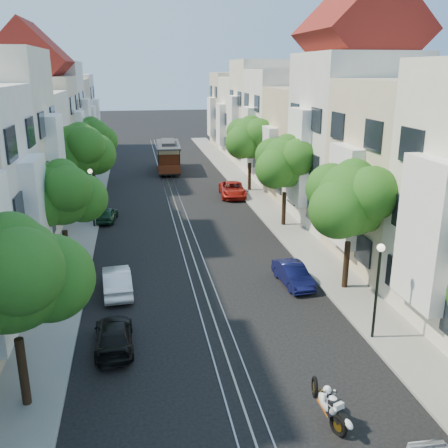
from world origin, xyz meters
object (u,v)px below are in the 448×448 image
tree_w_c (80,151)px  parked_car_w_near (114,336)px  parked_car_e_far (232,190)px  parked_car_w_mid (117,281)px  tree_e_c (286,163)px  sportbike_rider (329,404)px  parked_car_w_far (107,214)px  tree_w_d (92,138)px  lamp_west (91,189)px  lamp_east (378,277)px  tree_w_a (12,277)px  cable_car (168,155)px  parked_car_e_mid (293,274)px  tree_w_b (62,196)px  tree_e_d (251,139)px  tree_e_b (352,201)px

tree_w_c → parked_car_w_near: tree_w_c is taller
parked_car_e_far → parked_car_w_near: size_ratio=1.23×
tree_w_c → parked_car_w_mid: tree_w_c is taller
parked_car_e_far → tree_e_c: bearing=-72.9°
sportbike_rider → parked_car_w_near: bearing=117.8°
parked_car_w_mid → parked_car_w_far: 12.86m
tree_w_d → parked_car_w_near: tree_w_d is taller
tree_e_c → lamp_west: 13.82m
lamp_east → tree_w_a: bearing=-171.4°
cable_car → parked_car_w_far: bearing=-105.1°
sportbike_rider → parked_car_e_mid: size_ratio=0.53×
lamp_east → parked_car_w_near: lamp_east is taller
tree_w_b → lamp_west: bearing=84.0°
tree_w_a → tree_w_d: bearing=90.0°
parked_car_e_mid → tree_w_a: bearing=-150.5°
parked_car_w_mid → parked_car_e_far: bearing=-121.6°
parked_car_w_far → tree_e_c: bearing=172.5°
tree_w_d → parked_car_w_mid: bearing=-83.8°
lamp_west → parked_car_w_near: 17.00m
tree_e_d → sportbike_rider: bearing=-98.6°
tree_w_b → parked_car_e_mid: size_ratio=1.82×
tree_w_d → parked_car_w_mid: size_ratio=1.66×
tree_e_c → tree_w_d: same height
tree_w_a → cable_car: (7.64, 40.00, -2.91)m
parked_car_e_mid → lamp_west: bearing=128.0°
tree_e_d → tree_e_b: bearing=-90.0°
tree_e_d → tree_w_d: (-14.40, 5.00, -0.27)m
tree_w_a → lamp_west: 20.13m
tree_e_c → tree_w_b: (-14.40, -6.00, -0.20)m
parked_car_e_mid → tree_w_b: bearing=156.9°
tree_e_b → parked_car_w_far: bearing=131.3°
tree_e_b → parked_car_e_far: 20.71m
tree_e_b → parked_car_e_mid: tree_e_b is taller
cable_car → tree_e_c: bearing=-70.3°
tree_w_b → tree_w_d: size_ratio=0.96×
tree_e_b → tree_e_c: 11.00m
parked_car_e_mid → parked_car_w_mid: 9.14m
parked_car_e_far → parked_car_w_mid: size_ratio=1.18×
lamp_east → lamp_west: (-12.60, 18.00, 0.00)m
tree_w_b → tree_w_d: (0.00, 22.00, 0.20)m
tree_w_d → lamp_east: tree_w_d is taller
tree_e_d → parked_car_e_mid: 21.56m
tree_e_c → tree_w_b: size_ratio=1.04×
tree_w_d → parked_car_w_far: tree_w_d is taller
tree_e_b → lamp_west: size_ratio=1.61×
tree_w_a → parked_car_w_mid: bearing=72.4°
tree_w_b → tree_w_c: bearing=90.0°
lamp_west → parked_car_w_mid: (1.90, -11.39, -2.20)m
parked_car_e_far → cable_car: bearing=115.0°
tree_e_c → parked_car_w_mid: tree_e_c is taller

